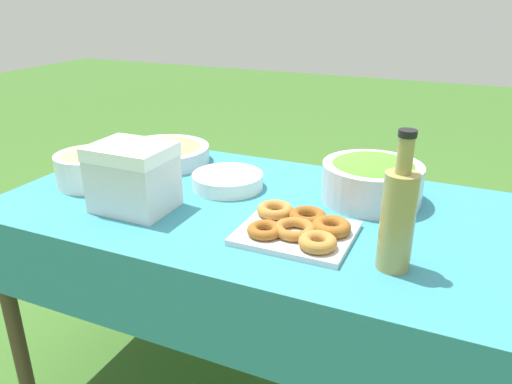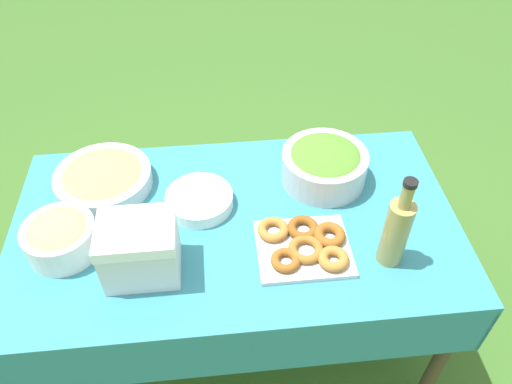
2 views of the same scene
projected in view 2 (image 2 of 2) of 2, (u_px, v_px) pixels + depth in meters
The scene contains 9 objects.
ground_plane at pixel (240, 334), 2.20m from camera, with size 14.00×14.00×0.00m, color #3D6B28.
picnic_table at pixel (236, 239), 1.74m from camera, with size 1.49×0.83×0.75m.
salad_bowl at pixel (324, 164), 1.77m from camera, with size 0.30×0.30×0.14m.
pasta_bowl at pixel (60, 236), 1.54m from camera, with size 0.22×0.22×0.13m.
donut_platter at pixel (305, 245), 1.57m from camera, with size 0.31×0.27×0.05m.
plate_stack at pixel (199, 200), 1.71m from camera, with size 0.23×0.23×0.05m.
olive_oil_bottle at pixel (396, 230), 1.47m from camera, with size 0.08×0.08×0.33m.
bread_bowl at pixel (103, 178), 1.77m from camera, with size 0.34×0.34×0.08m.
cooler_box at pixel (140, 249), 1.46m from camera, with size 0.22×0.18×0.20m.
Camera 2 is at (0.04, 1.12, 1.99)m, focal length 35.00 mm.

